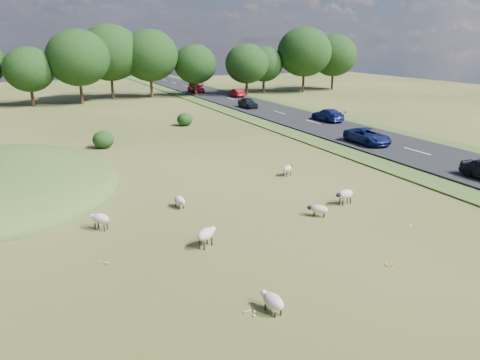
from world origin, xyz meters
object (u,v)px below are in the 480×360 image
(sheep_2, at_px, (180,201))
(sheep_4, at_px, (206,234))
(car_1, at_px, (368,136))
(sheep_1, at_px, (319,209))
(sheep_5, at_px, (273,301))
(sheep_3, at_px, (100,219))
(car_2, at_px, (237,93))
(car_3, at_px, (248,103))
(car_4, at_px, (196,83))
(car_7, at_px, (196,89))
(sheep_0, at_px, (288,169))
(car_0, at_px, (328,115))
(sheep_6, at_px, (345,194))

(sheep_2, distance_m, sheep_4, 5.59)
(sheep_4, relative_size, car_1, 0.26)
(sheep_1, bearing_deg, sheep_5, 89.48)
(sheep_3, bearing_deg, car_2, -73.41)
(sheep_5, distance_m, car_3, 50.01)
(car_4, bearing_deg, car_7, 71.35)
(car_3, xyz_separation_m, car_7, (0.00, 21.90, -0.07))
(sheep_0, bearing_deg, car_0, 22.45)
(car_3, bearing_deg, sheep_2, -120.48)
(sheep_4, distance_m, car_2, 57.72)
(sheep_5, bearing_deg, sheep_2, -10.08)
(sheep_5, relative_size, car_0, 0.26)
(sheep_4, bearing_deg, car_7, 36.36)
(sheep_5, bearing_deg, sheep_4, -6.69)
(car_4, bearing_deg, sheep_2, 70.45)
(sheep_5, xyz_separation_m, car_2, (24.06, 58.36, 0.46))
(sheep_1, bearing_deg, car_7, -60.83)
(sheep_1, bearing_deg, car_3, -67.62)
(sheep_0, height_order, sheep_2, sheep_0)
(sheep_1, xyz_separation_m, car_1, (13.67, 13.07, 0.51))
(sheep_4, relative_size, car_4, 0.28)
(sheep_0, relative_size, car_4, 0.24)
(sheep_0, xyz_separation_m, car_1, (11.29, 5.50, 0.39))
(sheep_6, relative_size, car_3, 0.32)
(sheep_0, relative_size, sheep_6, 0.85)
(car_0, relative_size, car_4, 1.05)
(sheep_3, xyz_separation_m, sheep_4, (4.14, -4.08, 0.05))
(sheep_0, relative_size, car_2, 0.27)
(sheep_2, xyz_separation_m, car_1, (20.09, 8.70, 0.50))
(car_4, relative_size, car_7, 1.03)
(sheep_5, relative_size, car_2, 0.31)
(sheep_2, bearing_deg, car_3, 144.22)
(car_0, distance_m, car_2, 26.20)
(sheep_4, distance_m, sheep_6, 9.57)
(sheep_6, xyz_separation_m, car_7, (11.22, 59.40, 0.24))
(sheep_5, height_order, car_4, car_4)
(sheep_5, height_order, car_0, car_0)
(sheep_2, relative_size, sheep_4, 0.93)
(sheep_5, xyz_separation_m, car_3, (20.26, 45.72, 0.49))
(car_1, distance_m, car_7, 47.34)
(sheep_2, xyz_separation_m, sheep_3, (-4.58, -1.49, 0.17))
(sheep_4, height_order, car_2, car_2)
(sheep_1, bearing_deg, car_0, -83.07)
(car_2, bearing_deg, car_3, 73.26)
(car_1, bearing_deg, sheep_1, -136.28)
(car_0, height_order, car_7, car_0)
(sheep_2, relative_size, car_2, 0.30)
(sheep_5, height_order, car_2, car_2)
(sheep_6, height_order, car_3, car_3)
(sheep_2, height_order, car_0, car_0)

